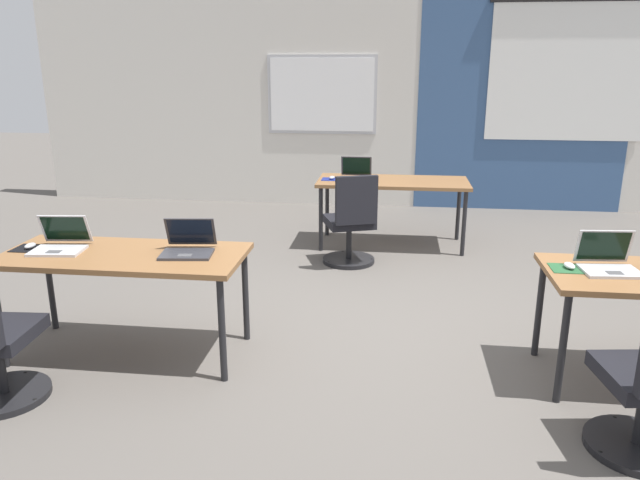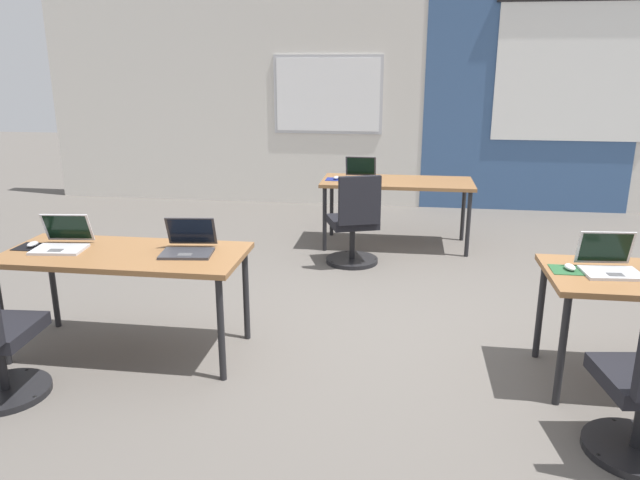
% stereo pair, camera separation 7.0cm
% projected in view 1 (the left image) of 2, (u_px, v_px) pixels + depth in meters
% --- Properties ---
extents(ground_plane, '(24.00, 24.00, 0.00)m').
position_uv_depth(ground_plane, '(387.00, 329.00, 4.55)').
color(ground_plane, '#56514C').
extents(back_wall_assembly, '(10.00, 0.27, 2.80)m').
position_uv_depth(back_wall_assembly, '(399.00, 102.00, 8.14)').
color(back_wall_assembly, silver).
rests_on(back_wall_assembly, ground).
extents(desk_near_left, '(1.60, 0.70, 0.72)m').
position_uv_depth(desk_near_left, '(124.00, 262.00, 4.00)').
color(desk_near_left, brown).
rests_on(desk_near_left, ground).
extents(desk_far_center, '(1.60, 0.70, 0.72)m').
position_uv_depth(desk_far_center, '(393.00, 186.00, 6.46)').
color(desk_far_center, brown).
rests_on(desk_far_center, ground).
extents(laptop_near_left_end, '(0.36, 0.35, 0.22)m').
position_uv_depth(laptop_near_left_end, '(60.00, 243.00, 4.04)').
color(laptop_near_left_end, '#B7B7BC').
rests_on(laptop_near_left_end, desk_near_left).
extents(mousepad_near_left_end, '(0.22, 0.19, 0.00)m').
position_uv_depth(mousepad_near_left_end, '(31.00, 248.00, 4.07)').
color(mousepad_near_left_end, black).
rests_on(mousepad_near_left_end, desk_near_left).
extents(mouse_near_left_end, '(0.06, 0.10, 0.03)m').
position_uv_depth(mouse_near_left_end, '(30.00, 246.00, 4.07)').
color(mouse_near_left_end, '#B2B2B7').
rests_on(mouse_near_left_end, mousepad_near_left_end).
extents(laptop_near_left_inner, '(0.37, 0.36, 0.22)m').
position_uv_depth(laptop_near_left_inner, '(188.00, 246.00, 3.97)').
color(laptop_near_left_inner, '#333338').
rests_on(laptop_near_left_inner, desk_near_left).
extents(laptop_near_right_inner, '(0.35, 0.31, 0.23)m').
position_uv_depth(laptop_near_right_inner, '(608.00, 262.00, 3.64)').
color(laptop_near_right_inner, '#B7B7BC').
rests_on(laptop_near_right_inner, desk_near_right).
extents(mousepad_near_right_inner, '(0.22, 0.19, 0.00)m').
position_uv_depth(mousepad_near_right_inner, '(569.00, 269.00, 3.67)').
color(mousepad_near_right_inner, '#23512D').
rests_on(mousepad_near_right_inner, desk_near_right).
extents(mouse_near_right_inner, '(0.07, 0.11, 0.03)m').
position_uv_depth(mouse_near_right_inner, '(569.00, 266.00, 3.67)').
color(mouse_near_right_inner, silver).
rests_on(mouse_near_right_inner, mousepad_near_right_inner).
extents(laptop_far_left, '(0.33, 0.30, 0.23)m').
position_uv_depth(laptop_far_left, '(356.00, 174.00, 6.51)').
color(laptop_far_left, '#333338').
rests_on(laptop_far_left, desk_far_center).
extents(mousepad_far_left, '(0.22, 0.19, 0.00)m').
position_uv_depth(mousepad_far_left, '(332.00, 179.00, 6.49)').
color(mousepad_far_left, navy).
rests_on(mousepad_far_left, desk_far_center).
extents(mouse_far_left, '(0.07, 0.11, 0.03)m').
position_uv_depth(mouse_far_left, '(332.00, 177.00, 6.48)').
color(mouse_far_left, '#B2B2B7').
rests_on(mouse_far_left, mousepad_far_left).
extents(chair_far_left, '(0.56, 0.61, 0.92)m').
position_uv_depth(chair_far_left, '(351.00, 228.00, 5.90)').
color(chair_far_left, black).
rests_on(chair_far_left, ground).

